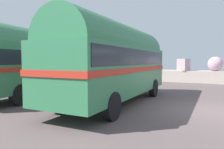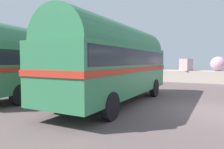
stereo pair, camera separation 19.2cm
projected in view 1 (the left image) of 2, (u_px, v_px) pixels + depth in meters
ground at (213, 111)px, 8.22m from camera, size 32.00×26.00×0.02m
breakwater at (216, 74)px, 18.70m from camera, size 31.36×2.30×2.45m
vintage_coach at (116, 60)px, 9.62m from camera, size 2.49×8.59×3.70m
second_coach at (37, 60)px, 11.94m from camera, size 3.44×8.81×3.70m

